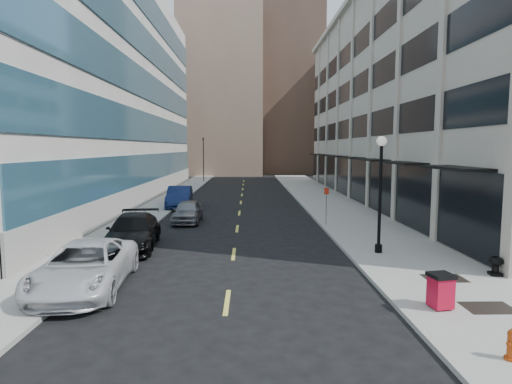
{
  "coord_description": "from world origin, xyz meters",
  "views": [
    {
      "loc": [
        0.67,
        -10.79,
        4.76
      ],
      "look_at": [
        1.08,
        12.48,
        2.33
      ],
      "focal_mm": 30.0,
      "sensor_mm": 36.0,
      "label": 1
    }
  ],
  "objects_px": {
    "car_white_van": "(85,267)",
    "car_black_pickup": "(133,232)",
    "lamppost": "(380,183)",
    "urn_planter": "(496,264)",
    "traffic_signal": "(203,140)",
    "car_blue_sedan": "(180,197)",
    "fire_hydrant": "(512,344)",
    "car_silver_sedan": "(188,211)",
    "trash_bin": "(441,290)",
    "sign_post": "(326,199)"
  },
  "relations": [
    {
      "from": "sign_post",
      "to": "car_silver_sedan",
      "type": "bearing_deg",
      "value": -172.24
    },
    {
      "from": "fire_hydrant",
      "to": "sign_post",
      "type": "distance_m",
      "value": 16.42
    },
    {
      "from": "car_blue_sedan",
      "to": "trash_bin",
      "type": "relative_size",
      "value": 5.03
    },
    {
      "from": "sign_post",
      "to": "urn_planter",
      "type": "xyz_separation_m",
      "value": [
        4.3,
        -10.2,
        -1.1
      ]
    },
    {
      "from": "car_silver_sedan",
      "to": "car_blue_sedan",
      "type": "bearing_deg",
      "value": 103.31
    },
    {
      "from": "lamppost",
      "to": "sign_post",
      "type": "bearing_deg",
      "value": 99.26
    },
    {
      "from": "car_white_van",
      "to": "urn_planter",
      "type": "relative_size",
      "value": 8.05
    },
    {
      "from": "car_blue_sedan",
      "to": "fire_hydrant",
      "type": "xyz_separation_m",
      "value": [
        11.2,
        -24.94,
        -0.34
      ]
    },
    {
      "from": "sign_post",
      "to": "car_white_van",
      "type": "bearing_deg",
      "value": -112.26
    },
    {
      "from": "traffic_signal",
      "to": "trash_bin",
      "type": "xyz_separation_m",
      "value": [
        11.68,
        -47.0,
        -5.02
      ]
    },
    {
      "from": "car_silver_sedan",
      "to": "urn_planter",
      "type": "bearing_deg",
      "value": -43.32
    },
    {
      "from": "traffic_signal",
      "to": "sign_post",
      "type": "height_order",
      "value": "traffic_signal"
    },
    {
      "from": "car_black_pickup",
      "to": "urn_planter",
      "type": "relative_size",
      "value": 7.69
    },
    {
      "from": "trash_bin",
      "to": "lamppost",
      "type": "bearing_deg",
      "value": 77.67
    },
    {
      "from": "traffic_signal",
      "to": "car_white_van",
      "type": "bearing_deg",
      "value": -89.1
    },
    {
      "from": "trash_bin",
      "to": "sign_post",
      "type": "bearing_deg",
      "value": 83.37
    },
    {
      "from": "car_blue_sedan",
      "to": "traffic_signal",
      "type": "bearing_deg",
      "value": 87.36
    },
    {
      "from": "car_black_pickup",
      "to": "fire_hydrant",
      "type": "relative_size",
      "value": 7.43
    },
    {
      "from": "lamppost",
      "to": "sign_post",
      "type": "relative_size",
      "value": 2.19
    },
    {
      "from": "car_blue_sedan",
      "to": "urn_planter",
      "type": "xyz_separation_m",
      "value": [
        14.4,
        -18.8,
        -0.27
      ]
    },
    {
      "from": "car_black_pickup",
      "to": "car_blue_sedan",
      "type": "relative_size",
      "value": 1.06
    },
    {
      "from": "traffic_signal",
      "to": "car_silver_sedan",
      "type": "distance_m",
      "value": 32.28
    },
    {
      "from": "sign_post",
      "to": "urn_planter",
      "type": "relative_size",
      "value": 3.35
    },
    {
      "from": "car_silver_sedan",
      "to": "car_blue_sedan",
      "type": "relative_size",
      "value": 0.81
    },
    {
      "from": "lamppost",
      "to": "urn_planter",
      "type": "relative_size",
      "value": 7.36
    },
    {
      "from": "car_black_pickup",
      "to": "urn_planter",
      "type": "bearing_deg",
      "value": -24.98
    },
    {
      "from": "car_silver_sedan",
      "to": "urn_planter",
      "type": "height_order",
      "value": "car_silver_sedan"
    },
    {
      "from": "car_white_van",
      "to": "sign_post",
      "type": "xyz_separation_m",
      "value": [
        10.1,
        11.09,
        0.89
      ]
    },
    {
      "from": "car_silver_sedan",
      "to": "sign_post",
      "type": "xyz_separation_m",
      "value": [
        8.5,
        -1.85,
        0.98
      ]
    },
    {
      "from": "car_black_pickup",
      "to": "lamppost",
      "type": "relative_size",
      "value": 1.05
    },
    {
      "from": "traffic_signal",
      "to": "trash_bin",
      "type": "bearing_deg",
      "value": -76.05
    },
    {
      "from": "car_white_van",
      "to": "car_blue_sedan",
      "type": "distance_m",
      "value": 19.69
    },
    {
      "from": "urn_planter",
      "to": "traffic_signal",
      "type": "bearing_deg",
      "value": 109.0
    },
    {
      "from": "traffic_signal",
      "to": "car_blue_sedan",
      "type": "distance_m",
      "value": 25.54
    },
    {
      "from": "car_white_van",
      "to": "sign_post",
      "type": "height_order",
      "value": "sign_post"
    },
    {
      "from": "car_white_van",
      "to": "sign_post",
      "type": "relative_size",
      "value": 2.4
    },
    {
      "from": "lamppost",
      "to": "urn_planter",
      "type": "distance_m",
      "value": 5.39
    },
    {
      "from": "lamppost",
      "to": "car_black_pickup",
      "type": "bearing_deg",
      "value": 171.92
    },
    {
      "from": "traffic_signal",
      "to": "lamppost",
      "type": "relative_size",
      "value": 1.34
    },
    {
      "from": "fire_hydrant",
      "to": "lamppost",
      "type": "distance_m",
      "value": 9.96
    },
    {
      "from": "car_white_van",
      "to": "lamppost",
      "type": "distance_m",
      "value": 12.25
    },
    {
      "from": "traffic_signal",
      "to": "sign_post",
      "type": "bearing_deg",
      "value": -72.21
    },
    {
      "from": "car_white_van",
      "to": "car_black_pickup",
      "type": "distance_m",
      "value": 5.93
    },
    {
      "from": "car_black_pickup",
      "to": "fire_hydrant",
      "type": "height_order",
      "value": "car_black_pickup"
    },
    {
      "from": "car_black_pickup",
      "to": "fire_hydrant",
      "type": "xyz_separation_m",
      "value": [
        11.2,
        -11.18,
        -0.29
      ]
    },
    {
      "from": "lamppost",
      "to": "urn_planter",
      "type": "xyz_separation_m",
      "value": [
        3.2,
        -3.45,
        -2.63
      ]
    },
    {
      "from": "traffic_signal",
      "to": "car_white_van",
      "type": "xyz_separation_m",
      "value": [
        0.7,
        -44.75,
        -4.92
      ]
    },
    {
      "from": "car_silver_sedan",
      "to": "car_blue_sedan",
      "type": "height_order",
      "value": "car_blue_sedan"
    },
    {
      "from": "car_black_pickup",
      "to": "car_silver_sedan",
      "type": "distance_m",
      "value": 7.19
    },
    {
      "from": "car_silver_sedan",
      "to": "trash_bin",
      "type": "xyz_separation_m",
      "value": [
        9.38,
        -15.19,
        -0.01
      ]
    }
  ]
}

